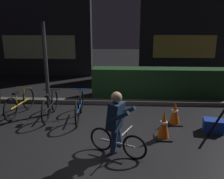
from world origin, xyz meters
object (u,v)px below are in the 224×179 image
at_px(street_post, 46,70).
at_px(parked_bike_center_right, 79,106).
at_px(traffic_cone_near, 164,125).
at_px(cyclist, 117,123).
at_px(parked_bike_left_mid, 20,103).
at_px(closed_umbrella, 218,120).
at_px(blue_crate, 213,126).
at_px(traffic_cone_far, 175,113).
at_px(parked_bike_center_left, 50,106).

bearing_deg(street_post, parked_bike_center_right, -17.08).
relative_size(traffic_cone_near, cyclist, 0.51).
bearing_deg(parked_bike_left_mid, street_post, -78.86).
distance_m(street_post, closed_umbrella, 4.38).
bearing_deg(cyclist, blue_crate, 50.94).
xyz_separation_m(parked_bike_center_right, cyclist, (1.04, -1.71, 0.29)).
xyz_separation_m(blue_crate, closed_umbrella, (-0.02, -0.25, 0.24)).
bearing_deg(traffic_cone_far, cyclist, -132.81).
xyz_separation_m(parked_bike_left_mid, traffic_cone_near, (3.72, -1.22, -0.02)).
bearing_deg(cyclist, closed_umbrella, 45.62).
bearing_deg(blue_crate, street_post, 167.77).
bearing_deg(parked_bike_left_mid, closed_umbrella, -96.85).
distance_m(street_post, parked_bike_left_mid, 1.20).
bearing_deg(parked_bike_center_left, closed_umbrella, -105.53).
bearing_deg(parked_bike_center_left, street_post, 24.73).
height_order(blue_crate, cyclist, cyclist).
distance_m(parked_bike_center_right, cyclist, 2.02).
xyz_separation_m(parked_bike_center_right, traffic_cone_near, (2.03, -1.02, -0.03)).
bearing_deg(traffic_cone_near, cyclist, -145.08).
xyz_separation_m(street_post, parked_bike_center_left, (0.11, -0.21, -0.92)).
relative_size(traffic_cone_near, closed_umbrella, 0.75).
distance_m(parked_bike_center_left, parked_bike_center_right, 0.81).
height_order(parked_bike_left_mid, cyclist, cyclist).
bearing_deg(parked_bike_center_right, street_post, 68.64).
height_order(parked_bike_center_left, traffic_cone_near, parked_bike_center_left).
relative_size(blue_crate, cyclist, 0.35).
bearing_deg(street_post, traffic_cone_far, -8.28).
bearing_deg(closed_umbrella, traffic_cone_far, 137.87).
relative_size(parked_bike_center_right, traffic_cone_far, 2.77).
height_order(street_post, parked_bike_left_mid, street_post).
bearing_deg(parked_bike_center_left, parked_bike_left_mid, 79.11).
relative_size(street_post, parked_bike_center_right, 1.53).
bearing_deg(street_post, traffic_cone_near, -23.82).
height_order(parked_bike_left_mid, parked_bike_center_right, parked_bike_center_right).
bearing_deg(traffic_cone_far, blue_crate, -27.16).
xyz_separation_m(parked_bike_left_mid, blue_crate, (4.93, -0.82, -0.18)).
relative_size(traffic_cone_far, closed_umbrella, 0.69).
distance_m(traffic_cone_far, blue_crate, 0.91).
bearing_deg(blue_crate, traffic_cone_near, -161.66).
height_order(parked_bike_left_mid, traffic_cone_near, parked_bike_left_mid).
distance_m(parked_bike_left_mid, parked_bike_center_left, 0.89).
bearing_deg(closed_umbrella, street_post, 162.36).
xyz_separation_m(parked_bike_left_mid, traffic_cone_far, (4.12, -0.41, -0.04)).
bearing_deg(parked_bike_center_right, traffic_cone_near, -120.93).
bearing_deg(parked_bike_center_left, traffic_cone_near, -113.42).
bearing_deg(parked_bike_center_right, blue_crate, -105.12).
bearing_deg(blue_crate, cyclist, -153.57).
xyz_separation_m(traffic_cone_far, closed_umbrella, (0.79, -0.66, 0.11)).
relative_size(parked_bike_left_mid, cyclist, 1.25).
xyz_separation_m(parked_bike_center_left, cyclist, (1.84, -1.78, 0.31)).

